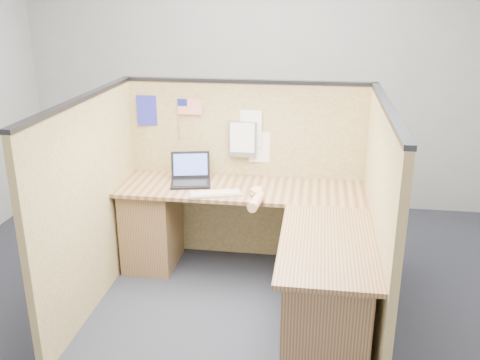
% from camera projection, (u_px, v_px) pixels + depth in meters
% --- Properties ---
extents(floor, '(5.00, 5.00, 0.00)m').
position_uv_depth(floor, '(227.00, 315.00, 3.83)').
color(floor, black).
rests_on(floor, ground).
extents(wall_back, '(5.00, 0.00, 5.00)m').
position_uv_depth(wall_back, '(263.00, 73.00, 5.46)').
color(wall_back, '#949699').
rests_on(wall_back, floor).
extents(wall_front, '(5.00, 0.00, 5.00)m').
position_uv_depth(wall_front, '(63.00, 346.00, 1.27)').
color(wall_front, '#949699').
rests_on(wall_front, floor).
extents(cubicle_partitions, '(2.06, 1.83, 1.53)m').
position_uv_depth(cubicle_partitions, '(236.00, 194.00, 3.97)').
color(cubicle_partitions, olive).
rests_on(cubicle_partitions, floor).
extents(l_desk, '(1.95, 1.75, 0.73)m').
position_uv_depth(l_desk, '(258.00, 250.00, 3.94)').
color(l_desk, brown).
rests_on(l_desk, floor).
extents(laptop, '(0.36, 0.36, 0.23)m').
position_uv_depth(laptop, '(192.00, 175.00, 4.32)').
color(laptop, black).
rests_on(laptop, l_desk).
extents(keyboard, '(0.41, 0.24, 0.03)m').
position_uv_depth(keyboard, '(215.00, 194.00, 4.05)').
color(keyboard, gray).
rests_on(keyboard, l_desk).
extents(mouse, '(0.12, 0.09, 0.05)m').
position_uv_depth(mouse, '(257.00, 193.00, 4.03)').
color(mouse, silver).
rests_on(mouse, l_desk).
extents(hand_forearm, '(0.11, 0.39, 0.08)m').
position_uv_depth(hand_forearm, '(257.00, 198.00, 3.90)').
color(hand_forearm, tan).
rests_on(hand_forearm, l_desk).
extents(blue_poster, '(0.19, 0.03, 0.25)m').
position_uv_depth(blue_poster, '(148.00, 111.00, 4.43)').
color(blue_poster, '#2228A0').
rests_on(blue_poster, cubicle_partitions).
extents(american_flag, '(0.20, 0.01, 0.35)m').
position_uv_depth(american_flag, '(187.00, 108.00, 4.36)').
color(american_flag, olive).
rests_on(american_flag, cubicle_partitions).
extents(file_holder, '(0.23, 0.05, 0.29)m').
position_uv_depth(file_holder, '(243.00, 139.00, 4.36)').
color(file_holder, slate).
rests_on(file_holder, cubicle_partitions).
extents(paper_left, '(0.24, 0.04, 0.31)m').
position_uv_depth(paper_left, '(247.00, 129.00, 4.36)').
color(paper_left, white).
rests_on(paper_left, cubicle_partitions).
extents(paper_right, '(0.20, 0.03, 0.26)m').
position_uv_depth(paper_right, '(261.00, 147.00, 4.39)').
color(paper_right, white).
rests_on(paper_right, cubicle_partitions).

